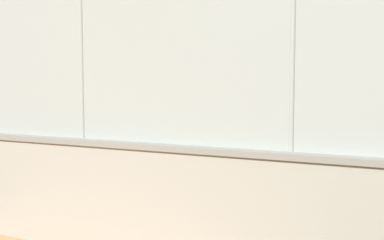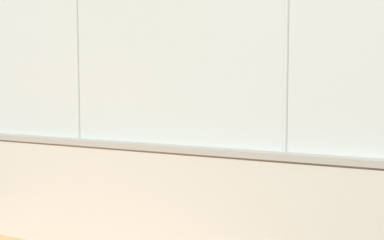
{
  "view_description": "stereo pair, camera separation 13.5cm",
  "coord_description": "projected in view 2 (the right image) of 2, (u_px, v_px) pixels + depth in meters",
  "views": [
    {
      "loc": [
        -7.31,
        17.15,
        2.51
      ],
      "look_at": [
        -0.74,
        4.41,
        1.36
      ],
      "focal_mm": 45.32,
      "sensor_mm": 36.0,
      "label": 1
    },
    {
      "loc": [
        -7.43,
        17.09,
        2.51
      ],
      "look_at": [
        -0.74,
        4.41,
        1.36
      ],
      "focal_mm": 45.32,
      "sensor_mm": 36.0,
      "label": 2
    }
  ],
  "objects": [
    {
      "name": "player_near_wall_returning",
      "position": [
        338.0,
        123.0,
        18.46
      ],
      "size": [
        0.7,
        1.22,
        1.54
      ],
      "color": "navy",
      "rests_on": "ground_plane"
    },
    {
      "name": "sports_ball",
      "position": [
        179.0,
        118.0,
        20.19
      ],
      "size": [
        0.17,
        0.17,
        0.17
      ],
      "primitive_type": "sphere",
      "color": "yellow"
    },
    {
      "name": "player_at_service_line",
      "position": [
        221.0,
        119.0,
        20.68
      ],
      "size": [
        1.09,
        0.67,
        1.5
      ],
      "color": "#B2B2B2",
      "rests_on": "ground_plane"
    },
    {
      "name": "ground_plane",
      "position": [
        228.0,
        146.0,
        18.72
      ],
      "size": [
        260.0,
        260.0,
        0.0
      ],
      "primitive_type": "plane",
      "color": "#B27247"
    }
  ]
}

